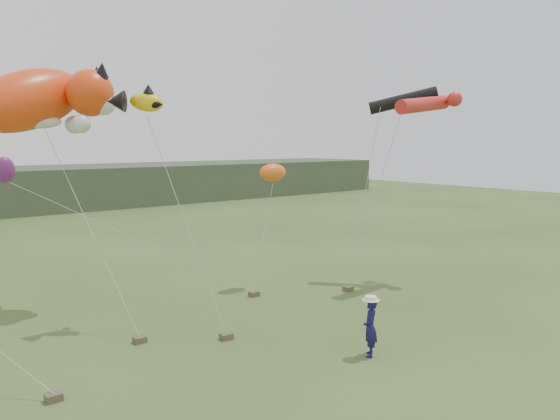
{
  "coord_description": "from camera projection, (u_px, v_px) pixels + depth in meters",
  "views": [
    {
      "loc": [
        -11.14,
        -11.3,
        6.57
      ],
      "look_at": [
        0.38,
        3.0,
        4.24
      ],
      "focal_mm": 35.0,
      "sensor_mm": 36.0,
      "label": 1
    }
  ],
  "objects": [
    {
      "name": "misc_kites",
      "position": [
        173.0,
        172.0,
        23.62
      ],
      "size": [
        11.0,
        5.99,
        1.17
      ],
      "color": "orange",
      "rests_on": "ground"
    },
    {
      "name": "ground",
      "position": [
        332.0,
        360.0,
        16.49
      ],
      "size": [
        120.0,
        120.0,
        0.0
      ],
      "primitive_type": "plane",
      "color": "#385123",
      "rests_on": "ground"
    },
    {
      "name": "cat_kite",
      "position": [
        43.0,
        99.0,
        20.77
      ],
      "size": [
        6.47,
        3.81,
        3.52
      ],
      "color": "red",
      "rests_on": "ground"
    },
    {
      "name": "fish_kite",
      "position": [
        135.0,
        101.0,
        19.21
      ],
      "size": [
        2.16,
        1.41,
        1.04
      ],
      "color": "yellow",
      "rests_on": "ground"
    },
    {
      "name": "festival_attendant",
      "position": [
        370.0,
        328.0,
        16.69
      ],
      "size": [
        0.77,
        0.76,
        1.8
      ],
      "primitive_type": "imported",
      "rotation": [
        0.0,
        0.0,
        3.91
      ],
      "color": "#151246",
      "rests_on": "ground"
    },
    {
      "name": "sandbag_anchors",
      "position": [
        223.0,
        324.0,
        19.43
      ],
      "size": [
        13.66,
        4.75,
        0.2
      ],
      "color": "brown",
      "rests_on": "ground"
    },
    {
      "name": "tube_kites",
      "position": [
        420.0,
        102.0,
        25.18
      ],
      "size": [
        3.71,
        3.61,
        1.42
      ],
      "color": "black",
      "rests_on": "ground"
    }
  ]
}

